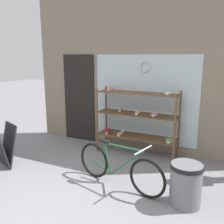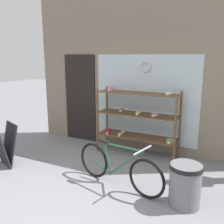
{
  "view_description": "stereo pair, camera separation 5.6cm",
  "coord_description": "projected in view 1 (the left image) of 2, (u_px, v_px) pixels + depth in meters",
  "views": [
    {
      "loc": [
        1.89,
        -2.41,
        2.06
      ],
      "look_at": [
        0.08,
        1.34,
        1.13
      ],
      "focal_mm": 40.0,
      "sensor_mm": 36.0,
      "label": 1
    },
    {
      "loc": [
        1.94,
        -2.38,
        2.06
      ],
      "look_at": [
        0.08,
        1.34,
        1.13
      ],
      "focal_mm": 40.0,
      "sensor_mm": 36.0,
      "label": 2
    }
  ],
  "objects": [
    {
      "name": "storefront_facade",
      "position": [
        136.0,
        64.0,
        5.38
      ],
      "size": [
        5.12,
        0.13,
        3.93
      ],
      "color": "gray",
      "rests_on": "ground_plane"
    },
    {
      "name": "sandwich_board",
      "position": [
        4.0,
        145.0,
        4.71
      ],
      "size": [
        0.62,
        0.54,
        0.81
      ],
      "rotation": [
        0.0,
        0.0,
        -0.38
      ],
      "color": "#232328",
      "rests_on": "ground_plane"
    },
    {
      "name": "display_case",
      "position": [
        137.0,
        117.0,
        5.2
      ],
      "size": [
        1.71,
        0.48,
        1.4
      ],
      "color": "brown",
      "rests_on": "ground_plane"
    },
    {
      "name": "ground_plane",
      "position": [
        64.0,
        212.0,
        3.37
      ],
      "size": [
        30.0,
        30.0,
        0.0
      ],
      "primitive_type": "plane",
      "color": "gray"
    },
    {
      "name": "bicycle",
      "position": [
        118.0,
        167.0,
        3.98
      ],
      "size": [
        1.64,
        0.53,
        0.75
      ],
      "rotation": [
        0.0,
        0.0,
        -0.22
      ],
      "color": "black",
      "rests_on": "ground_plane"
    },
    {
      "name": "trash_bin",
      "position": [
        186.0,
        183.0,
        3.48
      ],
      "size": [
        0.46,
        0.46,
        0.61
      ],
      "color": "slate",
      "rests_on": "ground_plane"
    }
  ]
}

